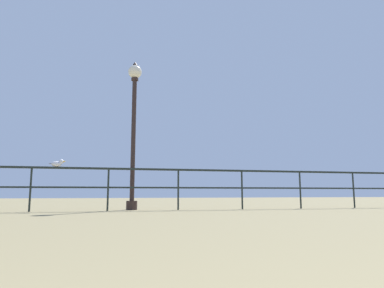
{
  "coord_description": "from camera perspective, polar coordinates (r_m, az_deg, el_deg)",
  "views": [
    {
      "loc": [
        -0.89,
        1.24,
        0.42
      ],
      "look_at": [
        1.07,
        9.12,
        1.58
      ],
      "focal_mm": 32.0,
      "sensor_mm": 36.0,
      "label": 1
    }
  ],
  "objects": [
    {
      "name": "lamppost_center",
      "position": [
        8.96,
        -9.67,
        4.4
      ],
      "size": [
        0.36,
        0.36,
        3.85
      ],
      "color": "#30221D",
      "rests_on": "ground_plane"
    },
    {
      "name": "pier_railing",
      "position": [
        8.43,
        -7.97,
        -5.86
      ],
      "size": [
        25.45,
        0.05,
        1.01
      ],
      "color": "black",
      "rests_on": "ground_plane"
    },
    {
      "name": "seagull_on_rail",
      "position": [
        8.48,
        -21.5,
        -3.02
      ],
      "size": [
        0.37,
        0.17,
        0.17
      ],
      "color": "silver",
      "rests_on": "pier_railing"
    }
  ]
}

